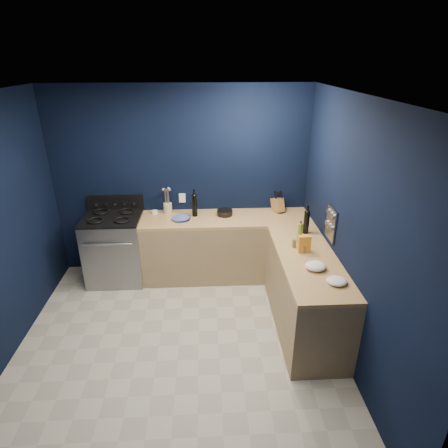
{
  "coord_description": "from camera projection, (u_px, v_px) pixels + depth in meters",
  "views": [
    {
      "loc": [
        0.33,
        -3.19,
        2.91
      ],
      "look_at": [
        0.55,
        1.0,
        1.0
      ],
      "focal_mm": 29.79,
      "sensor_mm": 36.0,
      "label": 1
    }
  ],
  "objects": [
    {
      "name": "wall_outlet",
      "position": [
        182.0,
        198.0,
        5.22
      ],
      "size": [
        0.09,
        0.02,
        0.13
      ],
      "primitive_type": "cube",
      "color": "white",
      "rests_on": "wall_back"
    },
    {
      "name": "wine_bottle_back",
      "position": [
        195.0,
        206.0,
        5.03
      ],
      "size": [
        0.09,
        0.09,
        0.3
      ],
      "primitive_type": "cylinder",
      "rotation": [
        0.0,
        0.0,
        0.25
      ],
      "color": "black",
      "rests_on": "top_back"
    },
    {
      "name": "wall_right",
      "position": [
        353.0,
        236.0,
        3.63
      ],
      "size": [
        0.02,
        3.5,
        2.6
      ],
      "primitive_type": "cube",
      "color": "black",
      "rests_on": "ground"
    },
    {
      "name": "towel_end",
      "position": [
        337.0,
        281.0,
        3.57
      ],
      "size": [
        0.22,
        0.2,
        0.06
      ],
      "primitive_type": "ellipsoid",
      "rotation": [
        0.0,
        0.0,
        -0.12
      ],
      "color": "white",
      "rests_on": "top_right"
    },
    {
      "name": "top_right",
      "position": [
        308.0,
        259.0,
        4.05
      ],
      "size": [
        0.63,
        1.67,
        0.04
      ],
      "primitive_type": "cube",
      "color": "olive",
      "rests_on": "cab_right"
    },
    {
      "name": "towel_front",
      "position": [
        316.0,
        266.0,
        3.81
      ],
      "size": [
        0.26,
        0.23,
        0.08
      ],
      "primitive_type": "ellipsoid",
      "rotation": [
        0.0,
        0.0,
        0.22
      ],
      "color": "white",
      "rests_on": "top_right"
    },
    {
      "name": "plate_stack",
      "position": [
        181.0,
        218.0,
        4.97
      ],
      "size": [
        0.31,
        0.31,
        0.03
      ],
      "primitive_type": "cylinder",
      "rotation": [
        0.0,
        0.0,
        0.36
      ],
      "color": "#3F5A9B",
      "rests_on": "top_back"
    },
    {
      "name": "knife_block",
      "position": [
        278.0,
        205.0,
        5.2
      ],
      "size": [
        0.19,
        0.25,
        0.24
      ],
      "primitive_type": "cube",
      "rotation": [
        -0.31,
        0.0,
        0.43
      ],
      "color": "olive",
      "rests_on": "top_back"
    },
    {
      "name": "oven_door",
      "position": [
        111.0,
        261.0,
        4.86
      ],
      "size": [
        0.59,
        0.02,
        0.42
      ],
      "primitive_type": "cube",
      "color": "black",
      "rests_on": "gas_range"
    },
    {
      "name": "gas_range",
      "position": [
        116.0,
        249.0,
        5.14
      ],
      "size": [
        0.76,
        0.66,
        0.92
      ],
      "primitive_type": "cube",
      "color": "gray",
      "rests_on": "floor"
    },
    {
      "name": "wall_front",
      "position": [
        147.0,
        392.0,
        1.95
      ],
      "size": [
        3.5,
        0.02,
        2.6
      ],
      "primitive_type": "cube",
      "color": "black",
      "rests_on": "ground"
    },
    {
      "name": "utensil_crock",
      "position": [
        168.0,
        208.0,
        5.15
      ],
      "size": [
        0.15,
        0.15,
        0.15
      ],
      "primitive_type": "cylinder",
      "rotation": [
        0.0,
        0.0,
        0.36
      ],
      "color": "beige",
      "rests_on": "top_back"
    },
    {
      "name": "ceiling",
      "position": [
        163.0,
        96.0,
        3.0
      ],
      "size": [
        3.5,
        3.5,
        0.02
      ],
      "primitive_type": "cube",
      "color": "silver",
      "rests_on": "ground"
    },
    {
      "name": "backguard",
      "position": [
        115.0,
        202.0,
        5.17
      ],
      "size": [
        0.76,
        0.06,
        0.2
      ],
      "primitive_type": "cube",
      "color": "black",
      "rests_on": "gas_range"
    },
    {
      "name": "spice_panel",
      "position": [
        331.0,
        224.0,
        4.18
      ],
      "size": [
        0.02,
        0.28,
        0.38
      ],
      "primitive_type": "cube",
      "color": "gray",
      "rests_on": "wall_right"
    },
    {
      "name": "spice_jar_near",
      "position": [
        294.0,
        243.0,
        4.24
      ],
      "size": [
        0.05,
        0.05,
        0.1
      ],
      "primitive_type": "cylinder",
      "rotation": [
        0.0,
        0.0,
        0.09
      ],
      "color": "olive",
      "rests_on": "top_right"
    },
    {
      "name": "cab_right",
      "position": [
        305.0,
        294.0,
        4.23
      ],
      "size": [
        0.63,
        1.67,
        0.86
      ],
      "primitive_type": "cube",
      "color": "#997E55",
      "rests_on": "floor"
    },
    {
      "name": "cooktop",
      "position": [
        112.0,
        218.0,
        4.94
      ],
      "size": [
        0.76,
        0.66,
        0.03
      ],
      "primitive_type": "cube",
      "color": "black",
      "rests_on": "gas_range"
    },
    {
      "name": "ramekin",
      "position": [
        155.0,
        212.0,
        5.17
      ],
      "size": [
        0.1,
        0.1,
        0.04
      ],
      "primitive_type": "cylinder",
      "rotation": [
        0.0,
        0.0,
        -0.1
      ],
      "color": "white",
      "rests_on": "top_back"
    },
    {
      "name": "floor",
      "position": [
        179.0,
        346.0,
        4.09
      ],
      "size": [
        3.5,
        3.5,
        0.02
      ],
      "primitive_type": "cube",
      "color": "#ADAA98",
      "rests_on": "ground"
    },
    {
      "name": "spice_jar_far",
      "position": [
        303.0,
        249.0,
        4.13
      ],
      "size": [
        0.05,
        0.05,
        0.09
      ],
      "primitive_type": "cylinder",
      "rotation": [
        0.0,
        0.0,
        0.12
      ],
      "color": "olive",
      "rests_on": "top_right"
    },
    {
      "name": "crouton_bag",
      "position": [
        304.0,
        244.0,
        4.12
      ],
      "size": [
        0.14,
        0.07,
        0.2
      ],
      "primitive_type": "cube",
      "rotation": [
        0.0,
        0.0,
        0.03
      ],
      "color": "#CD4A21",
      "rests_on": "top_right"
    },
    {
      "name": "lemon_basket",
      "position": [
        225.0,
        213.0,
        5.1
      ],
      "size": [
        0.27,
        0.27,
        0.08
      ],
      "primitive_type": "cylinder",
      "rotation": [
        0.0,
        0.0,
        -0.37
      ],
      "color": "black",
      "rests_on": "top_back"
    },
    {
      "name": "top_back",
      "position": [
        226.0,
        219.0,
        5.05
      ],
      "size": [
        2.3,
        0.63,
        0.04
      ],
      "primitive_type": "cube",
      "color": "olive",
      "rests_on": "cab_back"
    },
    {
      "name": "wine_bottle_right",
      "position": [
        306.0,
        222.0,
        4.55
      ],
      "size": [
        0.08,
        0.08,
        0.28
      ],
      "primitive_type": "cylinder",
      "rotation": [
        0.0,
        0.0,
        0.17
      ],
      "color": "black",
      "rests_on": "top_right"
    },
    {
      "name": "cab_back",
      "position": [
        226.0,
        248.0,
        5.24
      ],
      "size": [
        2.3,
        0.63,
        0.86
      ],
      "primitive_type": "cube",
      "color": "#997E55",
      "rests_on": "floor"
    },
    {
      "name": "oil_bottle",
      "position": [
        300.0,
        234.0,
        4.29
      ],
      "size": [
        0.08,
        0.08,
        0.25
      ],
      "primitive_type": "cylinder",
      "rotation": [
        0.0,
        0.0,
        0.4
      ],
      "color": "olive",
      "rests_on": "top_right"
    },
    {
      "name": "wall_back",
      "position": [
        182.0,
        183.0,
        5.15
      ],
      "size": [
        3.5,
        0.02,
        2.6
      ],
      "primitive_type": "cube",
      "color": "black",
      "rests_on": "ground"
    }
  ]
}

